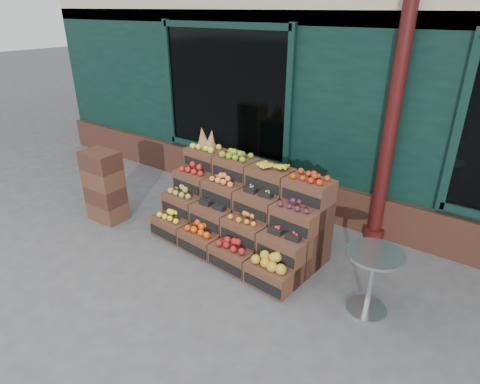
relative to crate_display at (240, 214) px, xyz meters
The scene contains 6 objects.
ground 0.97m from the crate_display, 71.31° to the right, with size 60.00×60.00×0.00m, color #4E4E51.
shop_facade 4.73m from the crate_display, 86.33° to the left, with size 12.00×6.24×4.80m.
crate_display is the anchor object (origin of this frame).
spare_crates 2.20m from the crate_display, 162.88° to the right, with size 0.57×0.40×1.11m.
bistro_table 1.97m from the crate_display, ahead, with size 0.60×0.60×0.75m.
shopkeeper 2.34m from the crate_display, 113.91° to the left, with size 0.81×0.53×2.22m, color #164E28.
Camera 1 is at (2.59, -3.11, 3.04)m, focal length 30.00 mm.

